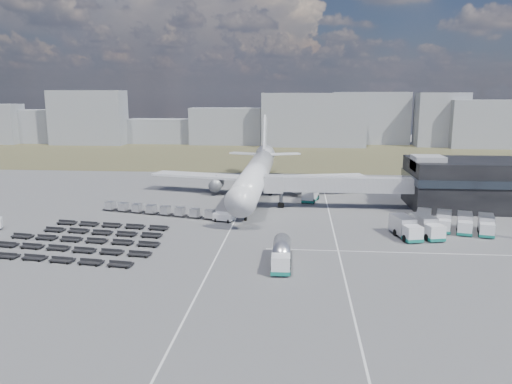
{
  "coord_description": "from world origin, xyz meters",
  "views": [
    {
      "loc": [
        9.89,
        -81.28,
        23.57
      ],
      "look_at": [
        1.3,
        16.52,
        4.0
      ],
      "focal_mm": 35.0,
      "sensor_mm": 36.0,
      "label": 1
    }
  ],
  "objects": [
    {
      "name": "uld_row",
      "position": [
        -17.56,
        11.86,
        1.0
      ],
      "size": [
        24.44,
        7.53,
        1.68
      ],
      "rotation": [
        0.0,
        0.0,
        -0.24
      ],
      "color": "black",
      "rests_on": "ground"
    },
    {
      "name": "terminal",
      "position": [
        47.77,
        23.96,
        5.25
      ],
      "size": [
        30.4,
        16.4,
        11.0
      ],
      "color": "black",
      "rests_on": "ground"
    },
    {
      "name": "airliner",
      "position": [
        0.0,
        32.38,
        5.29
      ],
      "size": [
        51.59,
        64.53,
        17.62
      ],
      "color": "silver",
      "rests_on": "ground"
    },
    {
      "name": "jet_bridge",
      "position": [
        15.9,
        20.42,
        5.05
      ],
      "size": [
        30.3,
        3.8,
        7.05
      ],
      "color": "#939399",
      "rests_on": "ground"
    },
    {
      "name": "catering_truck",
      "position": [
        12.48,
        27.23,
        1.55
      ],
      "size": [
        4.1,
        7.04,
        3.03
      ],
      "rotation": [
        0.0,
        0.0,
        -0.22
      ],
      "color": "silver",
      "rests_on": "ground"
    },
    {
      "name": "ground",
      "position": [
        0.0,
        0.0,
        0.0
      ],
      "size": [
        420.0,
        420.0,
        0.0
      ],
      "primitive_type": "plane",
      "color": "#565659",
      "rests_on": "ground"
    },
    {
      "name": "pushback_tug",
      "position": [
        -4.0,
        8.0,
        0.8
      ],
      "size": [
        4.07,
        2.95,
        1.61
      ],
      "primitive_type": "cube",
      "rotation": [
        0.0,
        0.0,
        -0.27
      ],
      "color": "silver",
      "rests_on": "ground"
    },
    {
      "name": "grass_strip",
      "position": [
        0.0,
        110.0,
        0.01
      ],
      "size": [
        420.0,
        90.0,
        0.01
      ],
      "primitive_type": "cube",
      "color": "#49442C",
      "rests_on": "ground"
    },
    {
      "name": "fuel_tanker",
      "position": [
        7.62,
        -15.1,
        1.64
      ],
      "size": [
        2.72,
        10.19,
        3.28
      ],
      "rotation": [
        0.0,
        0.0,
        0.02
      ],
      "color": "silver",
      "rests_on": "ground"
    },
    {
      "name": "baggage_dollies",
      "position": [
        -24.52,
        -7.37,
        0.4
      ],
      "size": [
        27.88,
        23.18,
        0.8
      ],
      "rotation": [
        0.0,
        0.0,
        -0.12
      ],
      "color": "black",
      "rests_on": "ground"
    },
    {
      "name": "service_trucks_near",
      "position": [
        29.42,
        0.61,
        1.69
      ],
      "size": [
        8.08,
        9.03,
        3.11
      ],
      "rotation": [
        0.0,
        0.0,
        0.24
      ],
      "color": "silver",
      "rests_on": "ground"
    },
    {
      "name": "skyline",
      "position": [
        -1.4,
        147.63,
        10.06
      ],
      "size": [
        308.25,
        26.92,
        24.67
      ],
      "color": "gray",
      "rests_on": "ground"
    },
    {
      "name": "lane_markings",
      "position": [
        9.77,
        3.0,
        0.01
      ],
      "size": [
        47.12,
        110.0,
        0.01
      ],
      "color": "silver",
      "rests_on": "ground"
    },
    {
      "name": "service_trucks_far",
      "position": [
        36.79,
        5.04,
        1.52
      ],
      "size": [
        14.01,
        10.17,
        2.79
      ],
      "rotation": [
        0.0,
        0.0,
        -0.28
      ],
      "color": "silver",
      "rests_on": "ground"
    }
  ]
}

